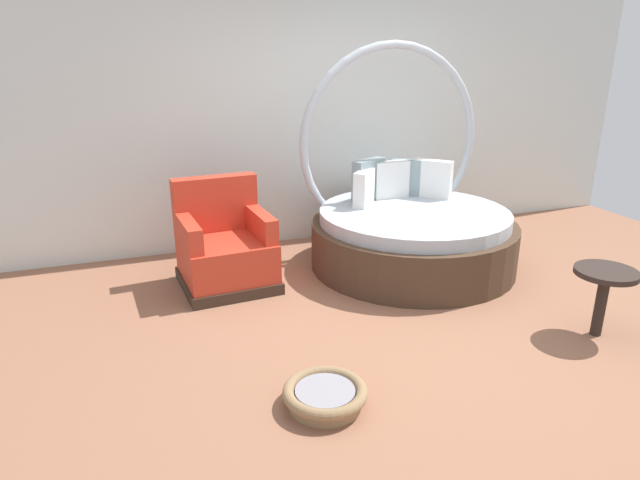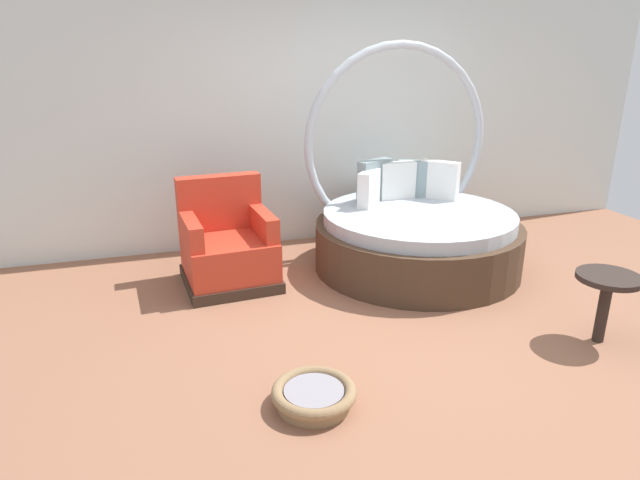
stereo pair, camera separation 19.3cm
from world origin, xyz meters
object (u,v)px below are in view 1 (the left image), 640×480
(red_armchair, at_px, (225,249))
(pet_basket, at_px, (325,395))
(side_table, at_px, (605,282))
(round_daybed, at_px, (409,225))

(red_armchair, relative_size, pet_basket, 1.84)
(pet_basket, distance_m, side_table, 2.24)
(round_daybed, xyz_separation_m, pet_basket, (-1.58, -1.92, -0.32))
(pet_basket, relative_size, side_table, 0.98)
(red_armchair, distance_m, side_table, 3.07)
(round_daybed, xyz_separation_m, side_table, (0.62, -1.78, 0.03))
(round_daybed, distance_m, side_table, 1.89)
(pet_basket, bearing_deg, round_daybed, 50.46)
(round_daybed, distance_m, red_armchair, 1.80)
(round_daybed, relative_size, red_armchair, 2.24)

